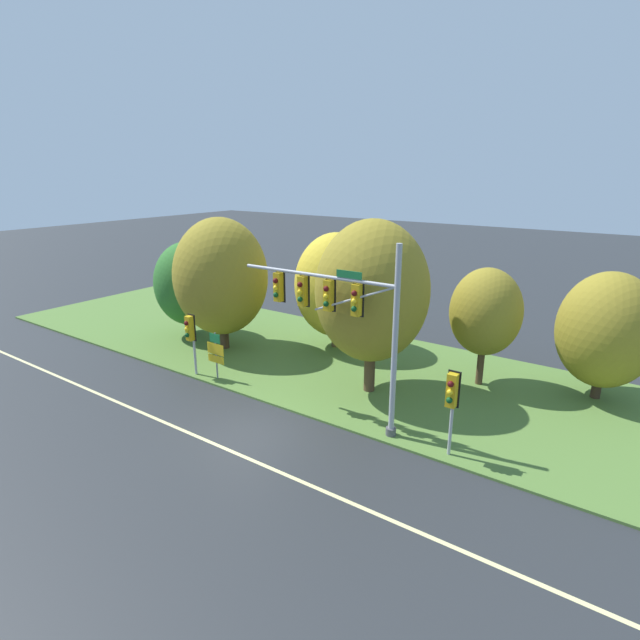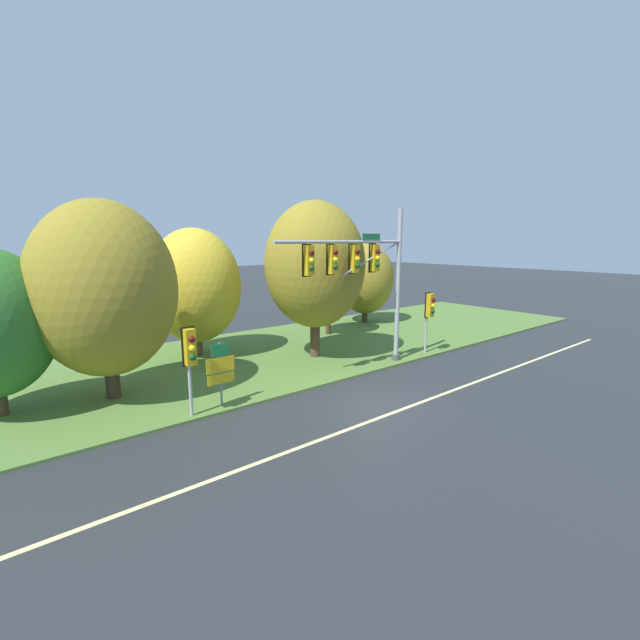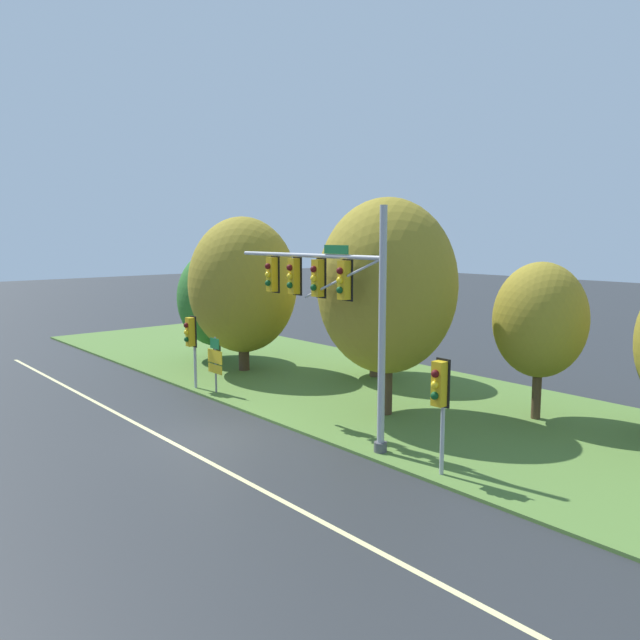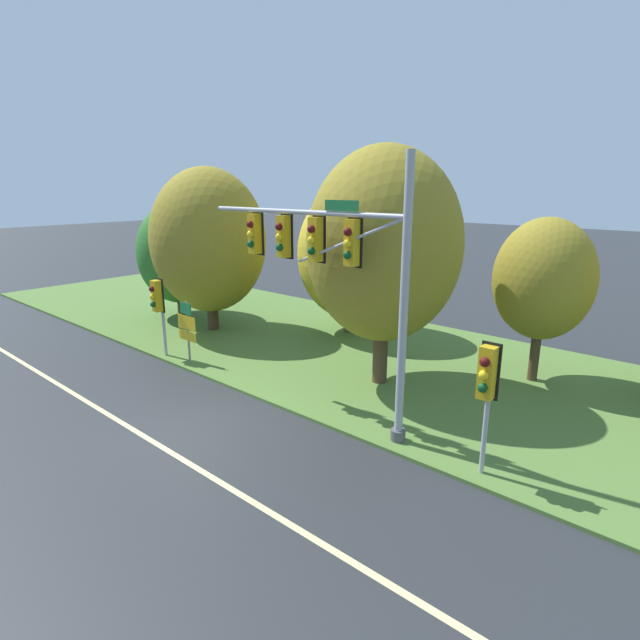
{
  "view_description": "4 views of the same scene",
  "coord_description": "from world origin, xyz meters",
  "px_view_note": "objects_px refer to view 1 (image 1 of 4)",
  "views": [
    {
      "loc": [
        12.51,
        -12.54,
        9.94
      ],
      "look_at": [
        0.42,
        4.69,
        3.56
      ],
      "focal_mm": 28.0,
      "sensor_mm": 36.0,
      "label": 1
    },
    {
      "loc": [
        -11.12,
        -10.71,
        6.05
      ],
      "look_at": [
        0.31,
        3.47,
        2.62
      ],
      "focal_mm": 24.0,
      "sensor_mm": 36.0,
      "label": 2
    },
    {
      "loc": [
        17.51,
        -10.21,
        6.63
      ],
      "look_at": [
        1.0,
        4.01,
        3.66
      ],
      "focal_mm": 35.0,
      "sensor_mm": 36.0,
      "label": 3
    },
    {
      "loc": [
        11.24,
        -7.37,
        6.71
      ],
      "look_at": [
        1.52,
        3.77,
        2.69
      ],
      "focal_mm": 28.0,
      "sensor_mm": 36.0,
      "label": 4
    }
  ],
  "objects_px": {
    "route_sign_post": "(216,351)",
    "tree_mid_verge": "(372,292)",
    "tree_nearest_road": "(188,284)",
    "tree_right_far": "(606,330)",
    "traffic_signal_mast": "(340,310)",
    "tree_left_of_mast": "(221,277)",
    "pedestrian_signal_near_kerb": "(190,332)",
    "tree_tall_centre": "(486,312)",
    "tree_behind_signpost": "(336,285)",
    "pedestrian_signal_further_along": "(452,396)"
  },
  "relations": [
    {
      "from": "tree_nearest_road",
      "to": "tree_behind_signpost",
      "type": "bearing_deg",
      "value": 21.23
    },
    {
      "from": "tree_left_of_mast",
      "to": "tree_behind_signpost",
      "type": "relative_size",
      "value": 1.13
    },
    {
      "from": "route_sign_post",
      "to": "tree_tall_centre",
      "type": "xyz_separation_m",
      "value": [
        10.73,
        6.75,
        2.16
      ]
    },
    {
      "from": "traffic_signal_mast",
      "to": "pedestrian_signal_further_along",
      "type": "bearing_deg",
      "value": -2.2
    },
    {
      "from": "tree_nearest_road",
      "to": "tree_behind_signpost",
      "type": "xyz_separation_m",
      "value": [
        8.52,
        3.31,
        0.4
      ]
    },
    {
      "from": "route_sign_post",
      "to": "tree_right_far",
      "type": "distance_m",
      "value": 17.66
    },
    {
      "from": "tree_left_of_mast",
      "to": "tree_nearest_road",
      "type": "bearing_deg",
      "value": 170.59
    },
    {
      "from": "traffic_signal_mast",
      "to": "tree_mid_verge",
      "type": "relative_size",
      "value": 0.94
    },
    {
      "from": "tree_nearest_road",
      "to": "tree_right_far",
      "type": "height_order",
      "value": "tree_nearest_road"
    },
    {
      "from": "traffic_signal_mast",
      "to": "tree_tall_centre",
      "type": "distance_m",
      "value": 7.73
    },
    {
      "from": "tree_right_far",
      "to": "tree_nearest_road",
      "type": "bearing_deg",
      "value": -168.75
    },
    {
      "from": "tree_nearest_road",
      "to": "traffic_signal_mast",
      "type": "bearing_deg",
      "value": -16.28
    },
    {
      "from": "tree_behind_signpost",
      "to": "tree_right_far",
      "type": "bearing_deg",
      "value": 4.43
    },
    {
      "from": "traffic_signal_mast",
      "to": "tree_behind_signpost",
      "type": "bearing_deg",
      "value": 124.26
    },
    {
      "from": "route_sign_post",
      "to": "traffic_signal_mast",
      "type": "bearing_deg",
      "value": -0.06
    },
    {
      "from": "tree_nearest_road",
      "to": "tree_right_far",
      "type": "relative_size",
      "value": 1.0
    },
    {
      "from": "traffic_signal_mast",
      "to": "pedestrian_signal_further_along",
      "type": "height_order",
      "value": "traffic_signal_mast"
    },
    {
      "from": "pedestrian_signal_further_along",
      "to": "route_sign_post",
      "type": "height_order",
      "value": "pedestrian_signal_further_along"
    },
    {
      "from": "tree_tall_centre",
      "to": "tree_left_of_mast",
      "type": "bearing_deg",
      "value": -165.96
    },
    {
      "from": "tree_nearest_road",
      "to": "tree_left_of_mast",
      "type": "bearing_deg",
      "value": -9.41
    },
    {
      "from": "tree_mid_verge",
      "to": "tree_tall_centre",
      "type": "bearing_deg",
      "value": 42.86
    },
    {
      "from": "tree_mid_verge",
      "to": "traffic_signal_mast",
      "type": "bearing_deg",
      "value": -83.57
    },
    {
      "from": "pedestrian_signal_further_along",
      "to": "tree_left_of_mast",
      "type": "bearing_deg",
      "value": 166.49
    },
    {
      "from": "pedestrian_signal_near_kerb",
      "to": "tree_behind_signpost",
      "type": "bearing_deg",
      "value": 65.68
    },
    {
      "from": "pedestrian_signal_further_along",
      "to": "tree_left_of_mast",
      "type": "xyz_separation_m",
      "value": [
        -14.72,
        3.54,
        1.78
      ]
    },
    {
      "from": "tree_nearest_road",
      "to": "tree_tall_centre",
      "type": "distance_m",
      "value": 17.28
    },
    {
      "from": "tree_nearest_road",
      "to": "pedestrian_signal_near_kerb",
      "type": "bearing_deg",
      "value": -40.46
    },
    {
      "from": "traffic_signal_mast",
      "to": "route_sign_post",
      "type": "xyz_separation_m",
      "value": [
        -7.13,
        0.01,
        -3.23
      ]
    },
    {
      "from": "traffic_signal_mast",
      "to": "tree_tall_centre",
      "type": "relative_size",
      "value": 1.32
    },
    {
      "from": "pedestrian_signal_further_along",
      "to": "tree_nearest_road",
      "type": "distance_m",
      "value": 18.64
    },
    {
      "from": "pedestrian_signal_near_kerb",
      "to": "tree_mid_verge",
      "type": "xyz_separation_m",
      "value": [
        8.03,
        3.5,
        2.43
      ]
    },
    {
      "from": "pedestrian_signal_near_kerb",
      "to": "tree_tall_centre",
      "type": "relative_size",
      "value": 0.56
    },
    {
      "from": "traffic_signal_mast",
      "to": "route_sign_post",
      "type": "distance_m",
      "value": 7.83
    },
    {
      "from": "route_sign_post",
      "to": "tree_tall_centre",
      "type": "distance_m",
      "value": 12.86
    },
    {
      "from": "tree_tall_centre",
      "to": "pedestrian_signal_further_along",
      "type": "bearing_deg",
      "value": -80.81
    },
    {
      "from": "pedestrian_signal_further_along",
      "to": "tree_right_far",
      "type": "xyz_separation_m",
      "value": [
        3.66,
        8.45,
        0.8
      ]
    },
    {
      "from": "traffic_signal_mast",
      "to": "tree_left_of_mast",
      "type": "height_order",
      "value": "tree_left_of_mast"
    },
    {
      "from": "tree_right_far",
      "to": "tree_mid_verge",
      "type": "bearing_deg",
      "value": -149.36
    },
    {
      "from": "tree_left_of_mast",
      "to": "tree_mid_verge",
      "type": "xyz_separation_m",
      "value": [
        9.66,
        -0.26,
        0.55
      ]
    },
    {
      "from": "traffic_signal_mast",
      "to": "pedestrian_signal_further_along",
      "type": "distance_m",
      "value": 5.23
    },
    {
      "from": "traffic_signal_mast",
      "to": "tree_right_far",
      "type": "xyz_separation_m",
      "value": [
        8.38,
        8.27,
        -1.46
      ]
    },
    {
      "from": "pedestrian_signal_near_kerb",
      "to": "pedestrian_signal_further_along",
      "type": "xyz_separation_m",
      "value": [
        13.1,
        0.21,
        0.1
      ]
    },
    {
      "from": "pedestrian_signal_further_along",
      "to": "tree_right_far",
      "type": "height_order",
      "value": "tree_right_far"
    },
    {
      "from": "route_sign_post",
      "to": "tree_mid_verge",
      "type": "relative_size",
      "value": 0.3
    },
    {
      "from": "tree_tall_centre",
      "to": "tree_behind_signpost",
      "type": "bearing_deg",
      "value": 176.79
    },
    {
      "from": "tree_nearest_road",
      "to": "tree_behind_signpost",
      "type": "distance_m",
      "value": 9.15
    },
    {
      "from": "traffic_signal_mast",
      "to": "tree_left_of_mast",
      "type": "relative_size",
      "value": 1.0
    },
    {
      "from": "tree_mid_verge",
      "to": "tree_behind_signpost",
      "type": "bearing_deg",
      "value": 137.92
    },
    {
      "from": "traffic_signal_mast",
      "to": "tree_mid_verge",
      "type": "distance_m",
      "value": 3.12
    },
    {
      "from": "tree_tall_centre",
      "to": "tree_right_far",
      "type": "relative_size",
      "value": 0.98
    }
  ]
}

